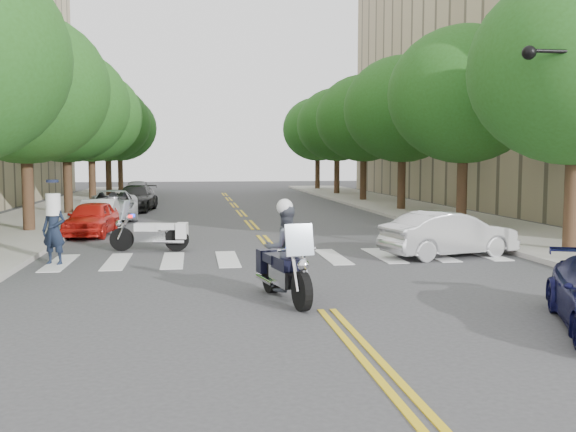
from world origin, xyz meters
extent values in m
plane|color=#38383A|center=(0.00, 0.00, 0.00)|extent=(140.00, 140.00, 0.00)
cube|color=#9E9991|center=(-9.50, 22.00, 0.07)|extent=(5.00, 60.00, 0.15)
cube|color=#9E9991|center=(9.50, 22.00, 0.07)|extent=(5.00, 60.00, 0.15)
cylinder|color=#382316|center=(-8.80, 14.00, 1.66)|extent=(0.44, 0.44, 3.32)
ellipsoid|color=#215017|center=(-8.80, 14.00, 5.56)|extent=(6.40, 6.40, 5.76)
cylinder|color=#382316|center=(-8.80, 22.00, 1.66)|extent=(0.44, 0.44, 3.32)
ellipsoid|color=#215017|center=(-8.80, 22.00, 5.56)|extent=(6.40, 6.40, 5.76)
cylinder|color=#382316|center=(-8.80, 30.00, 1.66)|extent=(0.44, 0.44, 3.32)
ellipsoid|color=#215017|center=(-8.80, 30.00, 5.56)|extent=(6.40, 6.40, 5.76)
cylinder|color=#382316|center=(-8.80, 38.00, 1.66)|extent=(0.44, 0.44, 3.32)
ellipsoid|color=#215017|center=(-8.80, 38.00, 5.56)|extent=(6.40, 6.40, 5.76)
cylinder|color=#382316|center=(-8.80, 46.00, 1.66)|extent=(0.44, 0.44, 3.32)
ellipsoid|color=#215017|center=(-8.80, 46.00, 5.56)|extent=(6.40, 6.40, 5.76)
cylinder|color=#382316|center=(8.80, 6.00, 1.66)|extent=(0.44, 0.44, 3.32)
cylinder|color=#382316|center=(8.80, 14.00, 1.66)|extent=(0.44, 0.44, 3.32)
ellipsoid|color=#215017|center=(8.80, 14.00, 5.56)|extent=(6.40, 6.40, 5.76)
cylinder|color=#382316|center=(8.80, 22.00, 1.66)|extent=(0.44, 0.44, 3.32)
ellipsoid|color=#215017|center=(8.80, 22.00, 5.56)|extent=(6.40, 6.40, 5.76)
cylinder|color=#382316|center=(8.80, 30.00, 1.66)|extent=(0.44, 0.44, 3.32)
ellipsoid|color=#215017|center=(8.80, 30.00, 5.56)|extent=(6.40, 6.40, 5.76)
cylinder|color=#382316|center=(8.80, 38.00, 1.66)|extent=(0.44, 0.44, 3.32)
ellipsoid|color=#215017|center=(8.80, 38.00, 5.56)|extent=(6.40, 6.40, 5.76)
cylinder|color=#382316|center=(8.80, 46.00, 1.66)|extent=(0.44, 0.44, 3.32)
ellipsoid|color=#215017|center=(8.80, 46.00, 5.56)|extent=(6.40, 6.40, 5.76)
cylinder|color=black|center=(7.00, 3.50, 5.60)|extent=(2.40, 0.10, 0.10)
sphere|color=black|center=(5.90, 3.50, 5.55)|extent=(0.36, 0.36, 0.36)
cylinder|color=black|center=(-0.48, 0.00, 0.38)|extent=(0.31, 0.78, 0.76)
cylinder|color=black|center=(-0.85, 1.76, 0.38)|extent=(0.35, 0.79, 0.76)
cube|color=silver|center=(-0.68, 0.93, 0.51)|extent=(0.56, 1.06, 0.36)
cube|color=black|center=(-0.65, 0.82, 0.79)|extent=(0.56, 0.85, 0.25)
cube|color=black|center=(-0.78, 1.43, 0.81)|extent=(0.57, 0.70, 0.18)
cube|color=black|center=(-0.88, 1.92, 0.67)|extent=(0.55, 0.43, 0.51)
cube|color=#8C99A5|center=(-0.51, 0.14, 1.35)|extent=(0.58, 0.28, 0.61)
cube|color=red|center=(-0.42, 0.36, 1.15)|extent=(0.13, 0.13, 0.09)
cube|color=#0C26E5|center=(-0.68, 0.30, 1.15)|extent=(0.13, 0.13, 0.09)
imported|color=#474C56|center=(-0.68, 0.93, 1.09)|extent=(0.98, 0.83, 1.77)
sphere|color=silver|center=(-0.68, 0.93, 1.92)|extent=(0.34, 0.34, 0.34)
cylinder|color=black|center=(-4.74, 8.65, 0.37)|extent=(0.75, 0.27, 0.74)
cylinder|color=black|center=(-3.03, 8.37, 0.37)|extent=(0.76, 0.31, 0.74)
cube|color=silver|center=(-3.83, 8.50, 0.49)|extent=(1.02, 0.50, 0.35)
cube|color=silver|center=(-3.94, 8.52, 0.76)|extent=(0.81, 0.51, 0.24)
cube|color=silver|center=(-3.35, 8.42, 0.78)|extent=(0.66, 0.53, 0.17)
cube|color=silver|center=(-2.87, 8.34, 0.65)|extent=(0.40, 0.52, 0.49)
cube|color=#8C99A5|center=(-4.60, 8.63, 1.30)|extent=(0.25, 0.56, 0.59)
cube|color=red|center=(-4.44, 8.47, 1.11)|extent=(0.13, 0.13, 0.09)
cube|color=#0C26E5|center=(-4.40, 8.73, 1.11)|extent=(0.13, 0.13, 0.09)
imported|color=black|center=(-6.28, 6.28, 0.94)|extent=(0.80, 0.67, 1.88)
imported|color=silver|center=(4.96, 6.05, 0.68)|extent=(4.32, 2.37, 1.35)
imported|color=red|center=(-6.30, 13.00, 0.65)|extent=(1.88, 3.94, 1.30)
imported|color=silver|center=(-6.30, 14.70, 0.62)|extent=(1.34, 3.79, 1.25)
imported|color=#A6A7AE|center=(-6.30, 19.50, 0.70)|extent=(2.73, 5.20, 1.39)
imported|color=black|center=(-5.68, 24.50, 0.70)|extent=(2.43, 4.97, 1.39)
imported|color=#AFAFB5|center=(-6.30, 33.02, 0.73)|extent=(1.76, 4.28, 1.45)
camera|label=1|loc=(-2.50, -11.84, 2.90)|focal=40.00mm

